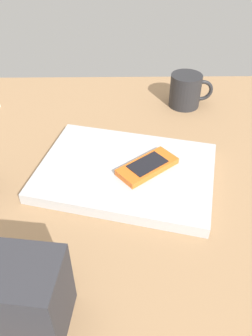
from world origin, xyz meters
TOP-DOWN VIEW (x-y plane):
  - desk_surface at (0.00, 0.00)cm, footprint 120.00×80.00cm
  - laptop_closed at (7.18, -3.56)cm, footprint 36.72×30.10cm
  - cell_phone_on_laptop at (11.11, -4.04)cm, footprint 12.05×11.02cm
  - coffee_mug at (22.30, 23.40)cm, footprint 10.58×7.55cm
  - desk_organizer at (-5.45, -30.85)cm, footprint 11.39×9.01cm

SIDE VIEW (x-z plane):
  - desk_surface at x=0.00cm, z-range 0.00..3.00cm
  - laptop_closed at x=7.18cm, z-range 3.00..5.15cm
  - cell_phone_on_laptop at x=11.11cm, z-range 5.11..6.41cm
  - coffee_mug at x=22.30cm, z-range 3.00..11.00cm
  - desk_organizer at x=-5.45cm, z-range 3.00..14.16cm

